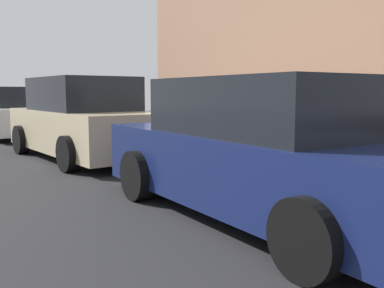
# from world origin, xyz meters

# --- Properties ---
(ground_plane) EXTENTS (40.00, 40.00, 0.00)m
(ground_plane) POSITION_xyz_m (0.00, 0.00, 0.00)
(ground_plane) COLOR black
(sidewalk_curb) EXTENTS (18.00, 5.00, 0.14)m
(sidewalk_curb) POSITION_xyz_m (0.00, -2.50, 0.07)
(sidewalk_curb) COLOR #9E9B93
(sidewalk_curb) RESTS_ON ground_plane
(suitcase_silver_0) EXTENTS (0.48, 0.22, 0.69)m
(suitcase_silver_0) POSITION_xyz_m (-3.88, -0.72, 0.46)
(suitcase_silver_0) COLOR #9EA0A8
(suitcase_silver_0) RESTS_ON sidewalk_curb
(suitcase_black_1) EXTENTS (0.36, 0.19, 0.99)m
(suitcase_black_1) POSITION_xyz_m (-3.39, -0.70, 0.51)
(suitcase_black_1) COLOR black
(suitcase_black_1) RESTS_ON sidewalk_curb
(suitcase_red_2) EXTENTS (0.48, 0.22, 0.99)m
(suitcase_red_2) POSITION_xyz_m (-2.90, -0.74, 0.52)
(suitcase_red_2) COLOR red
(suitcase_red_2) RESTS_ON sidewalk_curb
(suitcase_maroon_3) EXTENTS (0.49, 0.29, 0.94)m
(suitcase_maroon_3) POSITION_xyz_m (-2.34, -0.81, 0.48)
(suitcase_maroon_3) COLOR maroon
(suitcase_maroon_3) RESTS_ON sidewalk_curb
(suitcase_olive_4) EXTENTS (0.39, 0.26, 0.57)m
(suitcase_olive_4) POSITION_xyz_m (-1.83, -0.80, 0.40)
(suitcase_olive_4) COLOR #59601E
(suitcase_olive_4) RESTS_ON sidewalk_curb
(suitcase_teal_5) EXTENTS (0.51, 0.26, 0.83)m
(suitcase_teal_5) POSITION_xyz_m (-1.32, -0.83, 0.52)
(suitcase_teal_5) COLOR #0F606B
(suitcase_teal_5) RESTS_ON sidewalk_curb
(fire_hydrant) EXTENTS (0.39, 0.21, 0.71)m
(fire_hydrant) POSITION_xyz_m (-0.29, -0.76, 0.51)
(fire_hydrant) COLOR #99999E
(fire_hydrant) RESTS_ON sidewalk_curb
(bollard_post) EXTENTS (0.14, 0.14, 0.78)m
(bollard_post) POSITION_xyz_m (0.49, -0.61, 0.53)
(bollard_post) COLOR brown
(bollard_post) RESTS_ON sidewalk_curb
(parked_car_navy_0) EXTENTS (4.74, 2.20, 1.54)m
(parked_car_navy_0) POSITION_xyz_m (-4.83, 1.60, 0.72)
(parked_car_navy_0) COLOR #141E4C
(parked_car_navy_0) RESTS_ON ground_plane
(parked_car_beige_1) EXTENTS (4.59, 2.07, 1.68)m
(parked_car_beige_1) POSITION_xyz_m (0.52, 1.60, 0.78)
(parked_car_beige_1) COLOR tan
(parked_car_beige_1) RESTS_ON ground_plane
(parked_car_silver_2) EXTENTS (4.82, 2.16, 1.53)m
(parked_car_silver_2) POSITION_xyz_m (6.17, 1.60, 0.72)
(parked_car_silver_2) COLOR #B2B5BA
(parked_car_silver_2) RESTS_ON ground_plane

